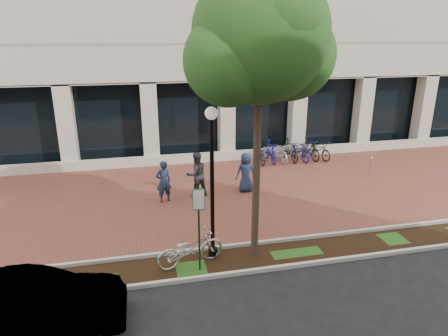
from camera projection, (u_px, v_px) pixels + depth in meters
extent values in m
plane|color=black|center=(207.00, 195.00, 16.88)|extent=(120.00, 120.00, 0.00)
cube|color=brown|center=(207.00, 195.00, 16.88)|extent=(40.00, 9.00, 0.01)
cube|color=black|center=(238.00, 260.00, 12.03)|extent=(40.00, 1.50, 0.01)
cube|color=#B6B6AC|center=(232.00, 246.00, 12.71)|extent=(40.00, 0.12, 0.12)
cube|color=#B6B6AC|center=(245.00, 272.00, 11.32)|extent=(40.00, 0.12, 0.12)
cube|color=black|center=(187.00, 119.00, 21.38)|extent=(40.00, 0.15, 4.20)
cube|color=beige|center=(191.00, 158.00, 20.96)|extent=(40.00, 0.25, 0.50)
cube|color=beige|center=(189.00, 122.00, 20.73)|extent=(0.80, 0.80, 4.20)
cube|color=#123319|center=(199.00, 228.00, 11.10)|extent=(0.05, 0.05, 2.72)
cube|color=#196434|center=(198.00, 199.00, 10.79)|extent=(0.34, 0.02, 0.62)
cube|color=white|center=(199.00, 200.00, 10.78)|extent=(0.30, 0.01, 0.56)
cylinder|color=black|center=(213.00, 252.00, 12.17)|extent=(0.28, 0.28, 0.30)
cylinder|color=black|center=(212.00, 192.00, 11.53)|extent=(0.12, 0.12, 4.29)
sphere|color=silver|center=(211.00, 113.00, 10.79)|extent=(0.36, 0.36, 0.36)
cylinder|color=#4E392C|center=(256.00, 184.00, 11.59)|extent=(0.22, 0.22, 4.67)
sphere|color=#1D4B17|center=(260.00, 35.00, 10.26)|extent=(3.59, 3.59, 3.59)
sphere|color=#1D4B17|center=(290.00, 55.00, 10.97)|extent=(2.51, 2.51, 2.51)
sphere|color=#1D4B17|center=(229.00, 61.00, 10.03)|extent=(2.33, 2.33, 2.33)
imported|color=silver|center=(190.00, 248.00, 11.64)|extent=(2.16, 1.19, 1.08)
imported|color=#1B2945|center=(164.00, 182.00, 15.93)|extent=(0.72, 0.58, 1.73)
imported|color=#26262A|center=(196.00, 174.00, 16.49)|extent=(1.09, 0.95, 1.90)
imported|color=#1B2645|center=(246.00, 172.00, 16.99)|extent=(0.90, 0.64, 1.72)
cylinder|color=#BABABF|center=(370.00, 168.00, 18.84)|extent=(0.11, 0.11, 0.89)
sphere|color=#BABABF|center=(371.00, 158.00, 18.68)|extent=(0.12, 0.12, 0.12)
imported|color=black|center=(260.00, 153.00, 20.92)|extent=(0.79, 1.98, 1.02)
imported|color=navy|center=(270.00, 152.00, 21.02)|extent=(0.54, 1.89, 1.13)
imported|color=#BCBDC1|center=(280.00, 152.00, 21.15)|extent=(0.77, 1.97, 1.02)
imported|color=black|center=(290.00, 150.00, 21.25)|extent=(0.72, 1.93, 1.13)
imported|color=navy|center=(299.00, 151.00, 21.38)|extent=(0.96, 2.02, 1.02)
imported|color=black|center=(309.00, 149.00, 21.48)|extent=(0.90, 1.95, 1.13)
imported|color=black|center=(318.00, 149.00, 21.61)|extent=(1.15, 2.05, 1.02)
cylinder|color=#BABABF|center=(290.00, 153.00, 21.30)|extent=(0.04, 0.04, 0.80)
imported|color=silver|center=(30.00, 306.00, 8.95)|extent=(4.17, 1.50, 1.37)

